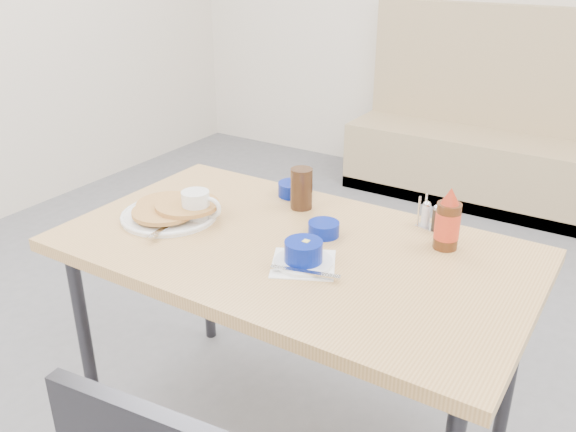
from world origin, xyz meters
The scene contains 11 objects.
booth_bench centered at (0.00, 2.78, 0.35)m, with size 1.90×0.56×1.22m.
dining_table centered at (0.00, 0.25, 0.70)m, with size 1.40×0.80×0.76m.
pancake_plate centered at (-0.44, 0.20, 0.78)m, with size 0.32×0.33×0.06m.
coffee_mug centered at (-0.35, 0.23, 0.81)m, with size 0.13×0.09×0.10m.
grits_setting centered at (0.09, 0.16, 0.79)m, with size 0.25×0.24×0.07m.
creamer_bowl centered at (-0.20, 0.57, 0.78)m, with size 0.11×0.11×0.05m.
butter_bowl centered at (0.05, 0.35, 0.78)m, with size 0.10×0.10×0.04m.
amber_tumbler centered at (-0.12, 0.50, 0.83)m, with size 0.07×0.07×0.14m, color #331D10.
condiment_caddy centered at (0.31, 0.58, 0.80)m, with size 0.09×0.07×0.10m.
syrup_bottle centered at (0.39, 0.47, 0.84)m, with size 0.07×0.07×0.19m.
sugar_wrapper centered at (-0.41, 0.24, 0.76)m, with size 0.04×0.02×0.00m, color #E8634D.
Camera 1 is at (0.85, -1.13, 1.59)m, focal length 38.00 mm.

